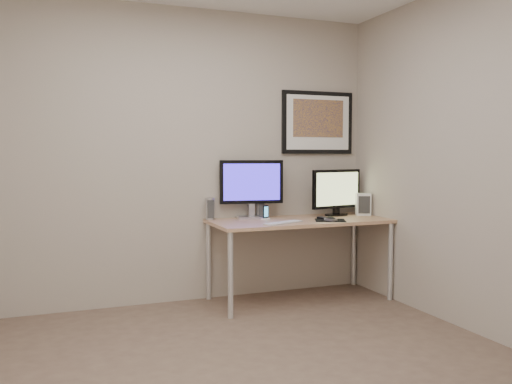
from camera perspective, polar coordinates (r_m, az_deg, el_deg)
floor at (r=3.47m, az=-0.86°, el=-18.28°), size 3.60×3.60×0.00m
room at (r=3.65m, az=-3.39°, el=9.15°), size 3.60×3.60×3.60m
desk at (r=4.89m, az=4.60°, el=-3.67°), size 1.60×0.70×0.73m
framed_art at (r=5.31m, az=6.50°, el=7.28°), size 0.75×0.04×0.60m
monitor_large at (r=4.94m, az=-0.47°, el=0.62°), size 0.58×0.23×0.53m
monitor_tv at (r=5.20m, az=8.47°, el=0.09°), size 0.56×0.17×0.44m
speaker_left at (r=4.86m, az=-4.85°, el=-1.77°), size 0.09×0.09×0.20m
speaker_right at (r=5.01m, az=0.42°, el=-1.70°), size 0.07×0.07×0.18m
phone_dock at (r=4.85m, az=1.03°, el=-2.16°), size 0.08×0.08×0.13m
keyboard at (r=4.60m, az=2.92°, el=-3.24°), size 0.40×0.25×0.01m
mousepad at (r=4.84m, az=7.82°, el=-2.97°), size 0.33×0.32×0.00m
mouse at (r=4.80m, az=7.86°, el=-2.79°), size 0.09×0.12×0.03m
remote at (r=4.90m, az=7.27°, el=-2.76°), size 0.08×0.18×0.02m
fan_unit at (r=5.30m, az=11.22°, el=-1.28°), size 0.16×0.14×0.21m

